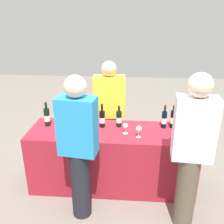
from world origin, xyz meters
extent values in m
plane|color=slate|center=(0.00, 0.00, 0.00)|extent=(12.00, 12.00, 0.00)
cube|color=maroon|center=(0.00, 0.00, 0.40)|extent=(2.08, 0.66, 0.80)
cylinder|color=black|center=(-0.85, 0.09, 0.91)|extent=(0.07, 0.07, 0.23)
cylinder|color=black|center=(-0.85, 0.09, 1.06)|extent=(0.03, 0.03, 0.07)
cylinder|color=black|center=(-0.85, 0.09, 1.11)|extent=(0.03, 0.03, 0.02)
cylinder|color=silver|center=(-0.85, 0.09, 0.90)|extent=(0.07, 0.07, 0.08)
cylinder|color=black|center=(-0.34, 0.12, 0.90)|extent=(0.07, 0.07, 0.22)
cylinder|color=black|center=(-0.34, 0.12, 1.06)|extent=(0.03, 0.03, 0.09)
cylinder|color=gold|center=(-0.34, 0.12, 1.11)|extent=(0.03, 0.03, 0.02)
cylinder|color=silver|center=(-0.34, 0.12, 0.89)|extent=(0.07, 0.07, 0.08)
cylinder|color=black|center=(-0.13, 0.11, 0.90)|extent=(0.07, 0.07, 0.21)
cylinder|color=black|center=(-0.13, 0.11, 1.05)|extent=(0.03, 0.03, 0.08)
cylinder|color=black|center=(-0.13, 0.11, 1.10)|extent=(0.03, 0.03, 0.02)
cylinder|color=silver|center=(-0.13, 0.11, 0.89)|extent=(0.07, 0.07, 0.07)
cylinder|color=black|center=(0.08, 0.13, 0.90)|extent=(0.07, 0.07, 0.21)
cylinder|color=black|center=(0.08, 0.13, 1.04)|extent=(0.03, 0.03, 0.08)
cylinder|color=gold|center=(0.08, 0.13, 1.09)|extent=(0.03, 0.03, 0.02)
cylinder|color=silver|center=(0.08, 0.13, 0.89)|extent=(0.07, 0.07, 0.07)
cylinder|color=black|center=(0.65, 0.14, 0.90)|extent=(0.07, 0.07, 0.22)
cylinder|color=black|center=(0.65, 0.14, 1.05)|extent=(0.02, 0.02, 0.07)
cylinder|color=maroon|center=(0.65, 0.14, 1.09)|extent=(0.03, 0.03, 0.02)
cylinder|color=silver|center=(0.65, 0.14, 0.89)|extent=(0.07, 0.07, 0.08)
cylinder|color=black|center=(0.76, 0.15, 0.91)|extent=(0.07, 0.07, 0.23)
cylinder|color=black|center=(0.76, 0.15, 1.06)|extent=(0.03, 0.03, 0.08)
cylinder|color=gold|center=(0.76, 0.15, 1.11)|extent=(0.03, 0.03, 0.02)
cylinder|color=silver|center=(0.76, 0.15, 0.90)|extent=(0.07, 0.07, 0.08)
cylinder|color=silver|center=(-0.60, -0.10, 0.80)|extent=(0.07, 0.07, 0.00)
cylinder|color=silver|center=(-0.60, -0.10, 0.84)|extent=(0.01, 0.01, 0.08)
sphere|color=silver|center=(-0.60, -0.10, 0.91)|extent=(0.07, 0.07, 0.07)
sphere|color=#590C19|center=(-0.60, -0.10, 0.90)|extent=(0.04, 0.04, 0.04)
cylinder|color=silver|center=(0.17, -0.06, 0.80)|extent=(0.06, 0.06, 0.00)
cylinder|color=silver|center=(0.17, -0.06, 0.83)|extent=(0.01, 0.01, 0.07)
sphere|color=silver|center=(0.17, -0.06, 0.90)|extent=(0.06, 0.06, 0.06)
sphere|color=#590C19|center=(0.17, -0.06, 0.88)|extent=(0.03, 0.03, 0.03)
cylinder|color=silver|center=(0.33, -0.15, 0.80)|extent=(0.06, 0.06, 0.00)
cylinder|color=silver|center=(0.33, -0.15, 0.84)|extent=(0.01, 0.01, 0.07)
sphere|color=silver|center=(0.33, -0.15, 0.90)|extent=(0.07, 0.07, 0.07)
sphere|color=#590C19|center=(0.33, -0.15, 0.89)|extent=(0.04, 0.04, 0.04)
cylinder|color=black|center=(-0.08, 0.53, 0.39)|extent=(0.24, 0.24, 0.77)
cube|color=yellow|center=(-0.08, 0.53, 1.06)|extent=(0.46, 0.28, 0.58)
sphere|color=#D8AD8C|center=(-0.08, 0.53, 1.46)|extent=(0.21, 0.21, 0.21)
cylinder|color=black|center=(-0.30, -0.57, 0.40)|extent=(0.21, 0.21, 0.81)
cube|color=#268CCC|center=(-0.30, -0.57, 1.11)|extent=(0.41, 0.26, 0.61)
sphere|color=beige|center=(-0.30, -0.57, 1.52)|extent=(0.22, 0.22, 0.22)
cylinder|color=brown|center=(0.83, -0.62, 0.42)|extent=(0.21, 0.21, 0.83)
cube|color=silver|center=(0.83, -0.62, 1.15)|extent=(0.40, 0.24, 0.63)
sphere|color=beige|center=(0.83, -0.62, 1.57)|extent=(0.23, 0.23, 0.23)
camera|label=1|loc=(0.21, -2.77, 2.16)|focal=39.65mm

